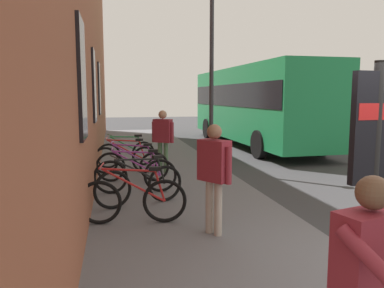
{
  "coord_description": "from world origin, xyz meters",
  "views": [
    {
      "loc": [
        -3.33,
        3.09,
        2.19
      ],
      "look_at": [
        4.17,
        1.52,
        1.21
      ],
      "focal_mm": 35.55,
      "sensor_mm": 36.0,
      "label": 1
    }
  ],
  "objects": [
    {
      "name": "tourist_with_hotdogs",
      "position": [
        -1.37,
        1.54,
        1.1
      ],
      "size": [
        0.63,
        0.63,
        1.59
      ],
      "color": "#B2A599",
      "rests_on": "sidewalk_pavement"
    },
    {
      "name": "ground",
      "position": [
        6.0,
        -1.0,
        0.0
      ],
      "size": [
        60.0,
        60.0,
        0.0
      ],
      "primitive_type": "plane",
      "color": "#38383A"
    },
    {
      "name": "bicycle_beside_lamp",
      "position": [
        6.84,
        2.77,
        0.51
      ],
      "size": [
        0.48,
        1.77,
        0.97
      ],
      "color": "black",
      "rests_on": "sidewalk_pavement"
    },
    {
      "name": "bicycle_under_window",
      "position": [
        3.76,
        2.61,
        0.51
      ],
      "size": [
        0.66,
        1.71,
        0.97
      ],
      "color": "black",
      "rests_on": "sidewalk_pavement"
    },
    {
      "name": "pedestrian_near_bus",
      "position": [
        6.74,
        1.78,
        1.15
      ],
      "size": [
        0.47,
        0.55,
        1.68
      ],
      "color": "#4C724C",
      "rests_on": "sidewalk_pavement"
    },
    {
      "name": "city_bus",
      "position": [
        12.43,
        -3.0,
        1.92
      ],
      "size": [
        10.56,
        2.84,
        3.35
      ],
      "color": "#1E8C4C",
      "rests_on": "ground"
    },
    {
      "name": "street_lamp",
      "position": [
        7.3,
        0.3,
        3.34
      ],
      "size": [
        0.28,
        0.28,
        5.46
      ],
      "color": "#333338",
      "rests_on": "sidewalk_pavement"
    },
    {
      "name": "bicycle_by_door",
      "position": [
        4.7,
        2.63,
        0.51
      ],
      "size": [
        0.48,
        1.77,
        0.97
      ],
      "color": "black",
      "rests_on": "sidewalk_pavement"
    },
    {
      "name": "transit_info_sign",
      "position": [
        -0.08,
        0.58,
        1.72
      ],
      "size": [
        0.13,
        0.55,
        2.4
      ],
      "color": "black",
      "rests_on": "sidewalk_pavement"
    },
    {
      "name": "pedestrian_by_facade",
      "position": [
        2.0,
        1.64,
        1.13
      ],
      "size": [
        0.54,
        0.46,
        1.66
      ],
      "color": "#B2A599",
      "rests_on": "sidewalk_pavement"
    },
    {
      "name": "bicycle_mid_rack",
      "position": [
        7.78,
        2.72,
        0.51
      ],
      "size": [
        0.63,
        1.72,
        0.97
      ],
      "color": "black",
      "rests_on": "sidewalk_pavement"
    },
    {
      "name": "bicycle_far_end",
      "position": [
        5.81,
        2.64,
        0.51
      ],
      "size": [
        0.48,
        1.76,
        0.97
      ],
      "color": "black",
      "rests_on": "sidewalk_pavement"
    },
    {
      "name": "bicycle_end_of_row",
      "position": [
        2.73,
        2.8,
        0.51
      ],
      "size": [
        0.48,
        1.76,
        0.97
      ],
      "color": "black",
      "rests_on": "sidewalk_pavement"
    },
    {
      "name": "station_facade",
      "position": [
        8.99,
        3.8,
        4.69
      ],
      "size": [
        22.0,
        0.65,
        9.39
      ],
      "color": "#9E563D",
      "rests_on": "ground"
    },
    {
      "name": "sidewalk_pavement",
      "position": [
        8.0,
        1.75,
        0.06
      ],
      "size": [
        24.0,
        3.5,
        0.12
      ],
      "primitive_type": "cube",
      "color": "slate",
      "rests_on": "ground"
    }
  ]
}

